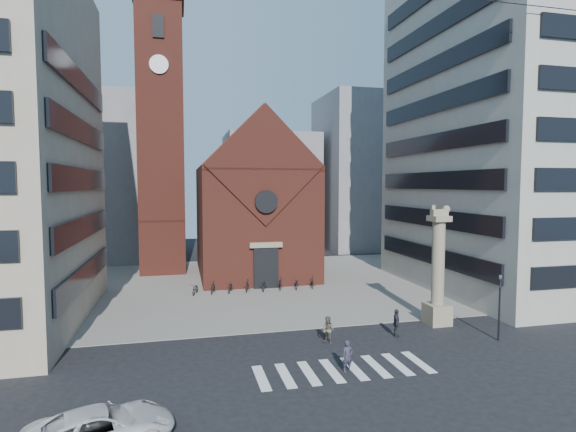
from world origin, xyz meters
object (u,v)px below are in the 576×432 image
object	(u,v)px
traffic_light	(499,306)
scooter_0	(195,289)
pedestrian_0	(348,356)
pedestrian_2	(396,323)
white_car	(101,428)
pedestrian_1	(328,330)
lion_column	(438,277)

from	to	relation	value
traffic_light	scooter_0	size ratio (longest dim) A/B	2.28
traffic_light	pedestrian_0	world-z (taller)	traffic_light
pedestrian_0	pedestrian_2	size ratio (longest dim) A/B	0.92
pedestrian_2	pedestrian_0	bearing A→B (deg)	151.53
white_car	pedestrian_1	bearing A→B (deg)	-69.72
pedestrian_0	lion_column	bearing A→B (deg)	25.36
white_car	pedestrian_1	world-z (taller)	pedestrian_1
lion_column	scooter_0	size ratio (longest dim) A/B	4.59
lion_column	white_car	size ratio (longest dim) A/B	1.58
pedestrian_0	pedestrian_1	world-z (taller)	pedestrian_1
traffic_light	pedestrian_1	size ratio (longest dim) A/B	2.48
white_car	pedestrian_2	xyz separation A→B (m)	(16.96, 8.93, 0.16)
lion_column	pedestrian_1	world-z (taller)	lion_column
pedestrian_0	scooter_0	distance (m)	20.65
traffic_light	pedestrian_1	distance (m)	11.23
white_car	lion_column	bearing A→B (deg)	-78.66
traffic_light	pedestrian_2	distance (m)	6.65
white_car	scooter_0	size ratio (longest dim) A/B	2.91
lion_column	pedestrian_0	world-z (taller)	lion_column
lion_column	pedestrian_2	distance (m)	5.15
traffic_light	pedestrian_0	xyz separation A→B (m)	(-11.31, -2.29, -1.43)
pedestrian_0	scooter_0	size ratio (longest dim) A/B	0.91
white_car	pedestrian_1	distance (m)	14.97
white_car	pedestrian_2	bearing A→B (deg)	-77.79
pedestrian_1	scooter_0	size ratio (longest dim) A/B	0.92
white_car	pedestrian_2	distance (m)	19.17
traffic_light	pedestrian_2	world-z (taller)	traffic_light
pedestrian_0	scooter_0	world-z (taller)	pedestrian_0
lion_column	pedestrian_1	size ratio (longest dim) A/B	5.01
pedestrian_1	white_car	bearing A→B (deg)	-95.74
lion_column	pedestrian_2	xyz separation A→B (m)	(-4.13, -1.77, -2.53)
pedestrian_0	pedestrian_1	bearing A→B (deg)	76.58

